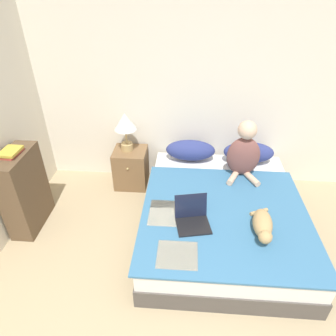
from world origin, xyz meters
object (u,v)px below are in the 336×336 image
(person_sitting, at_px, (244,153))
(laptop_open, at_px, (192,219))
(bed, at_px, (222,216))
(cat_tabby, at_px, (263,225))
(nightstand, at_px, (131,168))
(pillow_far, at_px, (249,152))
(pillow_near, at_px, (190,150))
(book_stack_top, at_px, (11,152))
(bookshelf, at_px, (24,191))
(table_lamp, at_px, (125,125))

(person_sitting, height_order, laptop_open, person_sitting)
(bed, height_order, cat_tabby, cat_tabby)
(nightstand, bearing_deg, pillow_far, 1.08)
(bed, height_order, pillow_near, pillow_near)
(laptop_open, xyz_separation_m, nightstand, (-0.83, 1.17, -0.22))
(person_sitting, height_order, book_stack_top, person_sitting)
(pillow_far, relative_size, cat_tabby, 1.13)
(laptop_open, bearing_deg, bookshelf, 158.46)
(book_stack_top, bearing_deg, person_sitting, 13.19)
(cat_tabby, xyz_separation_m, laptop_open, (-0.65, 0.08, -0.04))
(pillow_near, relative_size, laptop_open, 1.69)
(person_sitting, distance_m, laptop_open, 1.09)
(laptop_open, xyz_separation_m, table_lamp, (-0.86, 1.19, 0.41))
(pillow_far, distance_m, table_lamp, 1.60)
(pillow_far, relative_size, book_stack_top, 2.54)
(cat_tabby, distance_m, nightstand, 1.95)
(laptop_open, distance_m, bookshelf, 1.88)
(pillow_far, xyz_separation_m, book_stack_top, (-2.56, -0.88, 0.41))
(pillow_near, xyz_separation_m, person_sitting, (0.62, -0.31, 0.17))
(pillow_far, bearing_deg, laptop_open, -120.45)
(pillow_far, bearing_deg, person_sitting, -111.94)
(cat_tabby, distance_m, table_lamp, 2.01)
(person_sitting, bearing_deg, bed, -114.66)
(cat_tabby, height_order, bookshelf, bookshelf)
(laptop_open, xyz_separation_m, bookshelf, (-1.85, 0.32, -0.02))
(pillow_far, height_order, laptop_open, laptop_open)
(bed, xyz_separation_m, person_sitting, (0.25, 0.54, 0.52))
(bed, distance_m, bookshelf, 2.20)
(pillow_far, relative_size, table_lamp, 1.24)
(table_lamp, bearing_deg, bed, -35.00)
(pillow_far, xyz_separation_m, laptop_open, (-0.71, -1.20, -0.07))
(nightstand, bearing_deg, cat_tabby, -40.15)
(pillow_near, distance_m, person_sitting, 0.71)
(pillow_near, relative_size, table_lamp, 1.24)
(person_sitting, distance_m, book_stack_top, 2.51)
(nightstand, height_order, bookshelf, bookshelf)
(laptop_open, distance_m, nightstand, 1.45)
(laptop_open, height_order, book_stack_top, book_stack_top)
(bed, bearing_deg, pillow_near, 113.57)
(pillow_near, bearing_deg, cat_tabby, -61.68)
(table_lamp, bearing_deg, person_sitting, -11.74)
(person_sitting, xyz_separation_m, bookshelf, (-2.43, -0.57, -0.26))
(pillow_near, height_order, bookshelf, bookshelf)
(pillow_far, xyz_separation_m, bookshelf, (-2.56, -0.88, -0.09))
(person_sitting, height_order, cat_tabby, person_sitting)
(bed, distance_m, laptop_open, 0.56)
(person_sitting, distance_m, cat_tabby, 0.99)
(bed, bearing_deg, bookshelf, -179.14)
(cat_tabby, distance_m, bookshelf, 2.53)
(laptop_open, bearing_deg, pillow_far, 47.84)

